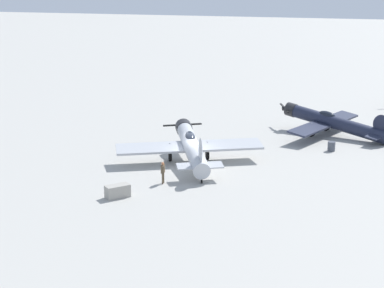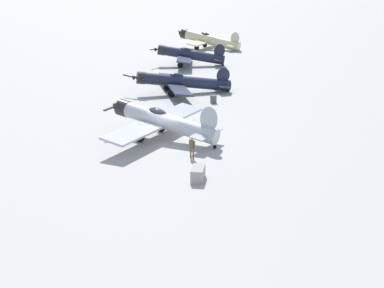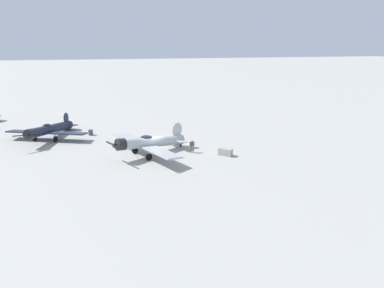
# 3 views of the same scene
# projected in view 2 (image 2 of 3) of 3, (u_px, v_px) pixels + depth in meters

# --- Properties ---
(ground_plane) EXTENTS (400.00, 400.00, 0.00)m
(ground_plane) POSITION_uv_depth(u_px,v_px,m) (167.00, 140.00, 42.51)
(ground_plane) COLOR #A8A59E
(airplane_foreground) EXTENTS (11.29, 9.78, 3.34)m
(airplane_foreground) POSITION_uv_depth(u_px,v_px,m) (162.00, 121.00, 42.26)
(airplane_foreground) COLOR #B7BABF
(airplane_foreground) RESTS_ON ground_plane
(airplane_mid_apron) EXTENTS (11.07, 11.10, 2.76)m
(airplane_mid_apron) POSITION_uv_depth(u_px,v_px,m) (181.00, 82.00, 57.52)
(airplane_mid_apron) COLOR #1E2338
(airplane_mid_apron) RESTS_ON ground_plane
(airplane_far_line) EXTENTS (9.99, 9.92, 3.16)m
(airplane_far_line) POSITION_uv_depth(u_px,v_px,m) (189.00, 55.00, 73.44)
(airplane_far_line) COLOR #1E2338
(airplane_far_line) RESTS_ON ground_plane
(airplane_outer_stand) EXTENTS (9.53, 11.02, 3.34)m
(airplane_outer_stand) POSITION_uv_depth(u_px,v_px,m) (208.00, 40.00, 88.43)
(airplane_outer_stand) COLOR beige
(airplane_outer_stand) RESTS_ON ground_plane
(ground_crew_mechanic) EXTENTS (0.29, 0.62, 1.61)m
(ground_crew_mechanic) POSITION_uv_depth(u_px,v_px,m) (192.00, 146.00, 38.12)
(ground_crew_mechanic) COLOR brown
(ground_crew_mechanic) RESTS_ON ground_plane
(equipment_crate) EXTENTS (1.64, 1.76, 0.87)m
(equipment_crate) POSITION_uv_depth(u_px,v_px,m) (198.00, 174.00, 34.41)
(equipment_crate) COLOR #9E998E
(equipment_crate) RESTS_ON ground_plane
(fuel_drum) EXTENTS (0.68, 0.68, 0.81)m
(fuel_drum) POSITION_uv_depth(u_px,v_px,m) (213.00, 99.00, 53.80)
(fuel_drum) COLOR #474C56
(fuel_drum) RESTS_ON ground_plane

